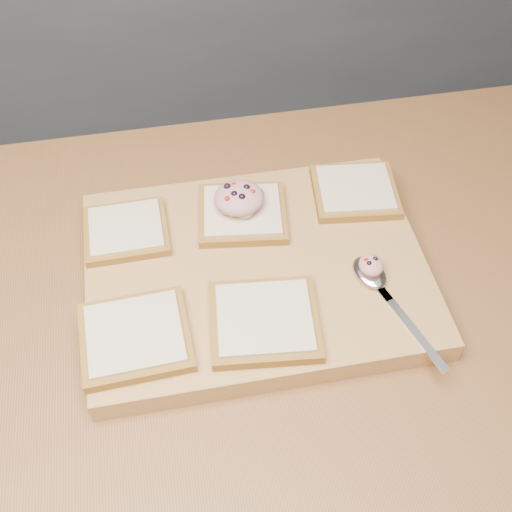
{
  "coord_description": "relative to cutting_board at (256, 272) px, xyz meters",
  "views": [
    {
      "loc": [
        -0.15,
        -0.46,
        1.59
      ],
      "look_at": [
        -0.05,
        0.05,
        0.95
      ],
      "focal_mm": 45.0,
      "sensor_mm": 36.0,
      "label": 1
    }
  ],
  "objects": [
    {
      "name": "island_counter",
      "position": [
        0.05,
        -0.05,
        -0.46
      ],
      "size": [
        2.0,
        0.8,
        0.9
      ],
      "color": "slate",
      "rests_on": "ground"
    },
    {
      "name": "back_counter",
      "position": [
        0.05,
        1.38,
        -0.45
      ],
      "size": [
        3.6,
        0.62,
        0.94
      ],
      "color": "slate",
      "rests_on": "ground"
    },
    {
      "name": "cutting_board",
      "position": [
        0.0,
        0.0,
        0.0
      ],
      "size": [
        0.44,
        0.34,
        0.04
      ],
      "primitive_type": "cube",
      "color": "tan",
      "rests_on": "island_counter"
    },
    {
      "name": "bread_far_left",
      "position": [
        -0.16,
        0.08,
        0.03
      ],
      "size": [
        0.11,
        0.1,
        0.02
      ],
      "color": "olive",
      "rests_on": "cutting_board"
    },
    {
      "name": "bread_far_center",
      "position": [
        -0.0,
        0.08,
        0.03
      ],
      "size": [
        0.13,
        0.12,
        0.02
      ],
      "color": "olive",
      "rests_on": "cutting_board"
    },
    {
      "name": "bread_far_right",
      "position": [
        0.16,
        0.1,
        0.03
      ],
      "size": [
        0.13,
        0.12,
        0.02
      ],
      "color": "olive",
      "rests_on": "cutting_board"
    },
    {
      "name": "bread_near_left",
      "position": [
        -0.16,
        -0.09,
        0.03
      ],
      "size": [
        0.13,
        0.12,
        0.02
      ],
      "color": "olive",
      "rests_on": "cutting_board"
    },
    {
      "name": "bread_near_center",
      "position": [
        -0.01,
        -0.1,
        0.03
      ],
      "size": [
        0.14,
        0.13,
        0.02
      ],
      "color": "olive",
      "rests_on": "cutting_board"
    },
    {
      "name": "tuna_salad_dollop",
      "position": [
        -0.01,
        0.09,
        0.05
      ],
      "size": [
        0.07,
        0.07,
        0.03
      ],
      "color": "#AF7470",
      "rests_on": "bread_far_center"
    },
    {
      "name": "spoon",
      "position": [
        0.14,
        -0.06,
        0.02
      ],
      "size": [
        0.08,
        0.19,
        0.01
      ],
      "color": "silver",
      "rests_on": "cutting_board"
    },
    {
      "name": "spoon_salad",
      "position": [
        0.14,
        -0.05,
        0.04
      ],
      "size": [
        0.03,
        0.03,
        0.02
      ],
      "color": "#AF7470",
      "rests_on": "spoon"
    }
  ]
}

